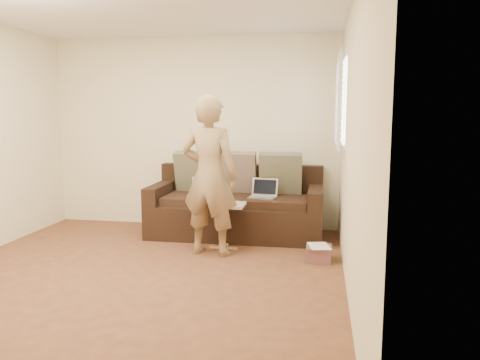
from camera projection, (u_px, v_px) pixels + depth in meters
The scene contains 16 objects.
floor at pixel (133, 279), 4.48m from camera, with size 4.50×4.50×0.00m, color brown.
wall_back at pixel (194, 133), 6.49m from camera, with size 4.00×4.00×0.00m, color #F2EABD.
wall_right at pixel (352, 146), 3.96m from camera, with size 4.50×4.50×0.00m, color #F2EABD.
window_blinds at pixel (340, 102), 5.37m from camera, with size 0.12×0.88×1.08m, color white, non-canonical shape.
sofa at pixel (236, 203), 6.04m from camera, with size 2.20×0.95×0.85m, color black, non-canonical shape.
pillow_left at pixel (196, 172), 6.32m from camera, with size 0.55×0.14×0.55m, color #585941, non-canonical shape.
pillow_mid at pixel (236, 173), 6.23m from camera, with size 0.55×0.14×0.55m, color brown, non-canonical shape.
pillow_right at pixel (281, 174), 6.11m from camera, with size 0.55×0.14×0.55m, color #585941, non-canonical shape.
laptop_silver at pixel (262, 198), 5.86m from camera, with size 0.33×0.24×0.22m, color #B7BABC, non-canonical shape.
laptop_white at pixel (201, 196), 6.04m from camera, with size 0.31×0.23×0.23m, color white, non-canonical shape.
person at pixel (210, 176), 5.17m from camera, with size 0.65×0.44×1.78m, color olive.
side_table at pixel (224, 226), 5.45m from camera, with size 0.49×0.34×0.54m, color silver, non-canonical shape.
drinking_glass at pixel (212, 197), 5.51m from camera, with size 0.07×0.07×0.12m, color silver, non-canonical shape.
scissors at pixel (228, 203), 5.41m from camera, with size 0.18×0.10×0.02m, color silver, non-canonical shape.
paper_on_table at pixel (227, 203), 5.44m from camera, with size 0.21×0.30×0.00m, color white, non-canonical shape.
striped_box at pixel (319, 253), 5.01m from camera, with size 0.27×0.27×0.17m, color red, non-canonical shape.
Camera 1 is at (1.74, -4.06, 1.57)m, focal length 35.10 mm.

